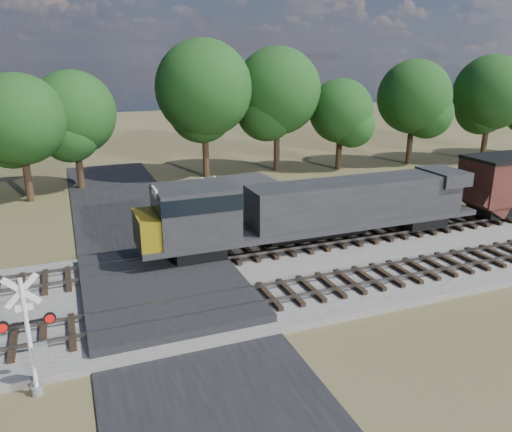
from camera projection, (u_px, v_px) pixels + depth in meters
name	position (u px, v px, depth m)	size (l,w,h in m)	color
ground	(168.00, 300.00, 21.94)	(160.00, 160.00, 0.00)	#4E4E2A
ballast_bed	(357.00, 260.00, 25.78)	(140.00, 10.00, 0.30)	gray
road	(168.00, 299.00, 21.92)	(7.00, 60.00, 0.08)	black
crossing_panel	(165.00, 288.00, 22.28)	(7.00, 9.00, 0.62)	#262628
track_near	(250.00, 299.00, 21.11)	(140.00, 2.60, 0.33)	black
track_far	(216.00, 257.00, 25.55)	(140.00, 2.60, 0.33)	black
crossing_signal_near	(33.00, 346.00, 15.30)	(1.67, 0.36, 4.15)	silver
crossing_signal_far	(208.00, 214.00, 28.54)	(1.53, 0.33, 3.81)	silver
equipment_shed	(244.00, 202.00, 31.66)	(4.33, 4.33, 2.74)	#41261C
treeline	(180.00, 101.00, 40.13)	(77.02, 11.30, 11.70)	black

